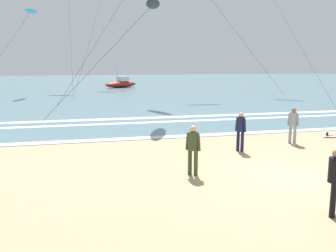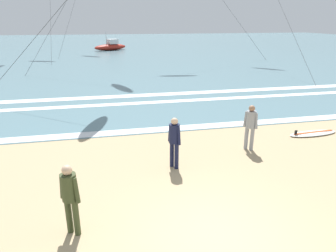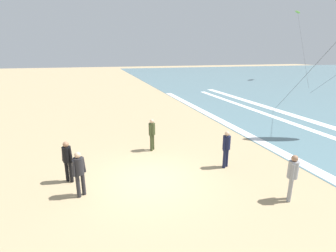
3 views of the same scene
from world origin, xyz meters
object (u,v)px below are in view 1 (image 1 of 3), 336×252
object	(u,v)px
surfer_left_near	(241,128)
kite_black_high_left	(153,5)
surfer_left_far	(293,122)
offshore_boat	(121,84)
surfer_mid_group	(335,176)
kite_cyan_far_left	(31,11)
surfer_background_far	(193,146)

from	to	relation	value
surfer_left_near	kite_black_high_left	world-z (taller)	kite_black_high_left
surfer_left_far	surfer_left_near	bearing A→B (deg)	-164.49
surfer_left_near	surfer_left_far	size ratio (longest dim) A/B	1.00
surfer_left_near	surfer_left_far	distance (m)	2.96
surfer_left_near	surfer_left_far	bearing A→B (deg)	15.51
surfer_left_near	kite_black_high_left	size ratio (longest dim) A/B	0.21
kite_black_high_left	offshore_boat	xyz separation A→B (m)	(1.29, 30.59, -6.35)
surfer_mid_group	kite_cyan_far_left	world-z (taller)	kite_cyan_far_left
offshore_boat	surfer_left_far	bearing A→B (deg)	-84.93
surfer_background_far	offshore_boat	world-z (taller)	offshore_boat
surfer_left_near	kite_cyan_far_left	size ratio (longest dim) A/B	0.14
surfer_mid_group	offshore_boat	xyz separation A→B (m)	(-0.01, 45.51, -0.40)
surfer_background_far	kite_cyan_far_left	xyz separation A→B (m)	(-8.32, 31.94, 7.99)
surfer_background_far	kite_cyan_far_left	distance (m)	33.96
kite_cyan_far_left	offshore_boat	bearing A→B (deg)	43.05
surfer_left_far	offshore_boat	size ratio (longest dim) A/B	0.30
surfer_mid_group	offshore_boat	world-z (taller)	offshore_boat
surfer_left_near	surfer_left_far	xyz separation A→B (m)	(2.86, 0.79, 0.00)
kite_black_high_left	kite_cyan_far_left	size ratio (longest dim) A/B	0.69
surfer_mid_group	surfer_left_near	size ratio (longest dim) A/B	1.00
surfer_mid_group	kite_black_high_left	size ratio (longest dim) A/B	0.21
surfer_left_near	offshore_boat	distance (m)	39.26
surfer_left_far	kite_black_high_left	xyz separation A→B (m)	(-4.70, 7.87, 5.94)
surfer_mid_group	kite_black_high_left	distance (m)	16.12
surfer_mid_group	kite_cyan_far_left	bearing A→B (deg)	106.50
kite_black_high_left	kite_cyan_far_left	distance (m)	22.80
surfer_left_far	kite_black_high_left	distance (m)	10.92
kite_black_high_left	surfer_left_near	bearing A→B (deg)	-77.99
surfer_left_near	kite_black_high_left	xyz separation A→B (m)	(-1.84, 8.66, 5.94)
surfer_background_far	surfer_mid_group	bearing A→B (deg)	-58.97
surfer_mid_group	surfer_left_far	bearing A→B (deg)	64.27
offshore_boat	surfer_background_far	bearing A→B (deg)	-93.05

